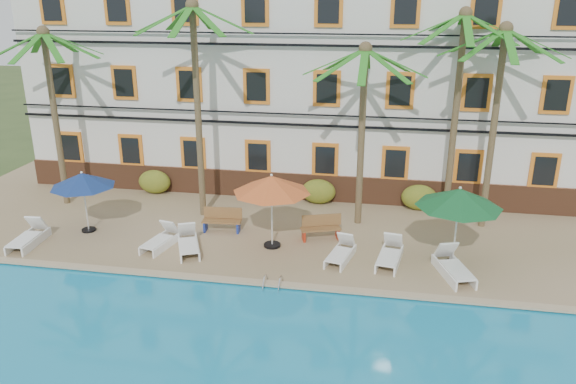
% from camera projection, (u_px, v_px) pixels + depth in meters
% --- Properties ---
extents(ground, '(100.00, 100.00, 0.00)m').
position_uv_depth(ground, '(256.00, 276.00, 18.91)').
color(ground, '#384C23').
rests_on(ground, ground).
extents(pool_deck, '(30.00, 12.00, 0.25)m').
position_uv_depth(pool_deck, '(283.00, 217.00, 23.51)').
color(pool_deck, tan).
rests_on(pool_deck, ground).
extents(pool_coping, '(30.00, 0.35, 0.06)m').
position_uv_depth(pool_coping, '(250.00, 282.00, 17.99)').
color(pool_coping, tan).
rests_on(pool_coping, pool_deck).
extents(hotel_building, '(25.40, 6.44, 10.22)m').
position_uv_depth(hotel_building, '(302.00, 75.00, 26.36)').
color(hotel_building, silver).
rests_on(hotel_building, pool_deck).
extents(palm_a, '(4.60, 4.60, 7.54)m').
position_uv_depth(palm_a, '(52.00, 92.00, 23.15)').
color(palm_a, brown).
rests_on(palm_a, pool_deck).
extents(palm_b, '(4.60, 4.60, 8.59)m').
position_uv_depth(palm_b, '(196.00, 82.00, 21.65)').
color(palm_b, brown).
rests_on(palm_b, pool_deck).
extents(palm_c, '(4.60, 4.60, 7.11)m').
position_uv_depth(palm_c, '(363.00, 109.00, 21.11)').
color(palm_c, brown).
rests_on(palm_c, pool_deck).
extents(palm_d, '(4.60, 4.60, 8.31)m').
position_uv_depth(palm_d, '(458.00, 88.00, 21.47)').
color(palm_d, brown).
rests_on(palm_d, pool_deck).
extents(palm_e, '(4.60, 4.60, 7.83)m').
position_uv_depth(palm_e, '(497.00, 99.00, 20.66)').
color(palm_e, brown).
rests_on(palm_e, pool_deck).
extents(shrub_left, '(1.50, 0.90, 1.10)m').
position_uv_depth(shrub_left, '(155.00, 182.00, 25.80)').
color(shrub_left, '#1D5217').
rests_on(shrub_left, pool_deck).
extents(shrub_mid, '(1.50, 0.90, 1.10)m').
position_uv_depth(shrub_mid, '(318.00, 191.00, 24.55)').
color(shrub_mid, '#1D5217').
rests_on(shrub_mid, pool_deck).
extents(shrub_right, '(1.50, 0.90, 1.10)m').
position_uv_depth(shrub_right, '(419.00, 197.00, 23.85)').
color(shrub_right, '#1D5217').
rests_on(shrub_right, pool_deck).
extents(umbrella_blue, '(2.44, 2.44, 2.44)m').
position_uv_depth(umbrella_blue, '(82.00, 180.00, 21.19)').
color(umbrella_blue, black).
rests_on(umbrella_blue, pool_deck).
extents(umbrella_red, '(2.80, 2.80, 2.79)m').
position_uv_depth(umbrella_red, '(272.00, 185.00, 19.76)').
color(umbrella_red, black).
rests_on(umbrella_red, pool_deck).
extents(umbrella_green, '(2.85, 2.85, 2.84)m').
position_uv_depth(umbrella_green, '(459.00, 198.00, 18.33)').
color(umbrella_green, black).
rests_on(umbrella_green, pool_deck).
extents(lounger_a, '(0.84, 2.03, 0.94)m').
position_uv_depth(lounger_a, '(29.00, 237.00, 20.61)').
color(lounger_a, white).
rests_on(lounger_a, pool_deck).
extents(lounger_b, '(1.01, 1.91, 0.86)m').
position_uv_depth(lounger_b, '(161.00, 240.00, 20.45)').
color(lounger_b, white).
rests_on(lounger_b, pool_deck).
extents(lounger_c, '(1.39, 2.04, 0.91)m').
position_uv_depth(lounger_c, '(188.00, 243.00, 20.13)').
color(lounger_c, white).
rests_on(lounger_c, pool_deck).
extents(lounger_d, '(1.02, 1.89, 0.85)m').
position_uv_depth(lounger_d, '(341.00, 252.00, 19.45)').
color(lounger_d, white).
rests_on(lounger_d, pool_deck).
extents(lounger_e, '(0.99, 2.03, 0.92)m').
position_uv_depth(lounger_e, '(390.00, 255.00, 19.23)').
color(lounger_e, white).
rests_on(lounger_e, pool_deck).
extents(lounger_f, '(1.32, 2.17, 0.97)m').
position_uv_depth(lounger_f, '(453.00, 267.00, 18.35)').
color(lounger_f, white).
rests_on(lounger_f, pool_deck).
extents(bench_left, '(1.53, 0.59, 0.93)m').
position_uv_depth(bench_left, '(222.00, 219.00, 21.75)').
color(bench_left, olive).
rests_on(bench_left, pool_deck).
extents(bench_right, '(1.57, 0.93, 0.93)m').
position_uv_depth(bench_right, '(320.00, 227.00, 21.06)').
color(bench_right, olive).
rests_on(bench_right, pool_deck).
extents(pool_ladder, '(0.54, 0.74, 0.74)m').
position_uv_depth(pool_ladder, '(273.00, 286.00, 17.78)').
color(pool_ladder, silver).
rests_on(pool_ladder, ground).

